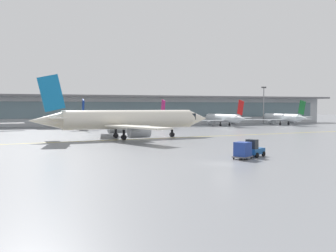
# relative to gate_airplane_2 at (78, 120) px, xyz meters

# --- Properties ---
(ground_plane) EXTENTS (400.00, 400.00, 0.00)m
(ground_plane) POSITION_rel_gate_airplane_2_xyz_m (8.02, -71.42, -2.40)
(ground_plane) COLOR slate
(taxiway_centreline_stripe) EXTENTS (109.25, 13.52, 0.01)m
(taxiway_centreline_stripe) POSITION_rel_gate_airplane_2_xyz_m (5.99, -39.15, -2.39)
(taxiway_centreline_stripe) COLOR yellow
(taxiway_centreline_stripe) RESTS_ON ground_plane
(terminal_concourse) EXTENTS (171.63, 11.00, 9.60)m
(terminal_concourse) POSITION_rel_gate_airplane_2_xyz_m (8.02, 16.41, 2.52)
(terminal_concourse) COLOR #B2B7BC
(terminal_concourse) RESTS_ON ground_plane
(gate_airplane_2) EXTENTS (22.44, 24.11, 7.99)m
(gate_airplane_2) POSITION_rel_gate_airplane_2_xyz_m (0.00, 0.00, 0.00)
(gate_airplane_2) COLOR silver
(gate_airplane_2) RESTS_ON ground_plane
(gate_airplane_3) EXTENTS (22.44, 24.09, 7.99)m
(gate_airplane_3) POSITION_rel_gate_airplane_2_xyz_m (21.48, 0.77, 0.00)
(gate_airplane_3) COLOR silver
(gate_airplane_3) RESTS_ON ground_plane
(gate_airplane_4) EXTENTS (22.38, 24.14, 7.99)m
(gate_airplane_4) POSITION_rel_gate_airplane_2_xyz_m (43.80, -0.75, 0.00)
(gate_airplane_4) COLOR white
(gate_airplane_4) RESTS_ON ground_plane
(gate_airplane_5) EXTENTS (22.44, 24.09, 7.99)m
(gate_airplane_5) POSITION_rel_gate_airplane_2_xyz_m (65.37, -0.83, 0.00)
(gate_airplane_5) COLOR white
(gate_airplane_5) RESTS_ON ground_plane
(taxiing_regional_jet) EXTENTS (34.85, 32.18, 11.54)m
(taxiing_regional_jet) POSITION_rel_gate_airplane_2_xyz_m (5.55, -37.20, 1.06)
(taxiing_regional_jet) COLOR silver
(taxiing_regional_jet) RESTS_ON ground_plane
(baggage_tug) EXTENTS (2.95, 2.57, 2.10)m
(baggage_tug) POSITION_rel_gate_airplane_2_xyz_m (14.14, -67.29, -1.50)
(baggage_tug) COLOR #194C8C
(baggage_tug) RESTS_ON ground_plane
(cargo_dolly_lead) EXTENTS (2.62, 2.45, 1.94)m
(cargo_dolly_lead) POSITION_rel_gate_airplane_2_xyz_m (11.81, -68.67, -1.34)
(cargo_dolly_lead) COLOR #595B60
(cargo_dolly_lead) RESTS_ON ground_plane
(apron_light_mast_1) EXTENTS (1.80, 0.36, 12.91)m
(apron_light_mast_1) POSITION_rel_gate_airplane_2_xyz_m (63.89, 7.94, 4.74)
(apron_light_mast_1) COLOR gray
(apron_light_mast_1) RESTS_ON ground_plane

